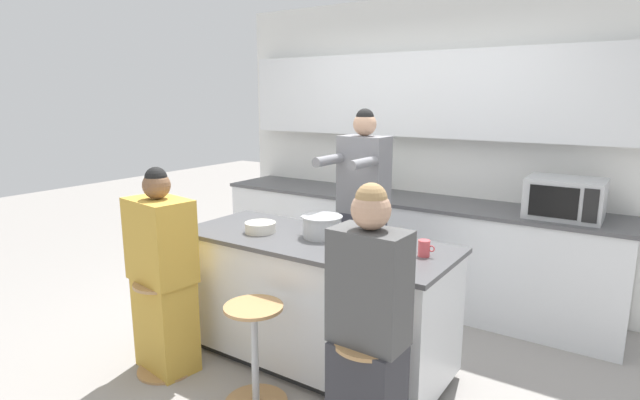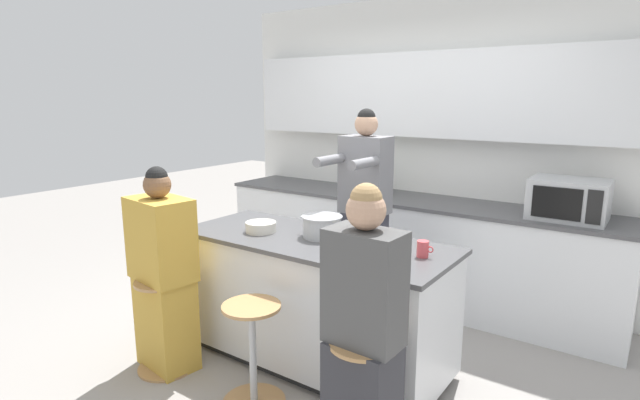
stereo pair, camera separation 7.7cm
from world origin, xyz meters
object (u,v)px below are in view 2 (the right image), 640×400
object	(u,v)px
bar_stool_leftmost	(164,323)
banana_bunch	(396,243)
person_cooking	(364,224)
potted_plant	(376,178)
coffee_cup_far	(397,262)
cooking_pot	(322,226)
kitchen_island	(314,300)
coffee_cup_near	(423,249)
microwave	(569,199)
bar_stool_center	(253,353)
fruit_bowl	(261,227)
bar_stool_rightmost	(363,398)
person_seated_near	(363,338)
person_wrapped_blanket	(163,276)

from	to	relation	value
bar_stool_leftmost	banana_bunch	bearing A→B (deg)	32.61
bar_stool_leftmost	banana_bunch	world-z (taller)	banana_bunch
bar_stool_leftmost	person_cooking	distance (m)	1.60
person_cooking	potted_plant	world-z (taller)	person_cooking
coffee_cup_far	cooking_pot	bearing A→B (deg)	156.38
kitchen_island	coffee_cup_near	bearing A→B (deg)	4.38
kitchen_island	microwave	world-z (taller)	microwave
bar_stool_center	person_cooking	size ratio (longest dim) A/B	0.37
kitchen_island	person_cooking	xyz separation A→B (m)	(0.03, 0.62, 0.41)
banana_bunch	microwave	distance (m)	1.47
person_cooking	potted_plant	distance (m)	0.91
bar_stool_center	coffee_cup_near	distance (m)	1.18
fruit_bowl	microwave	xyz separation A→B (m)	(1.71, 1.47, 0.15)
cooking_pot	fruit_bowl	size ratio (longest dim) A/B	1.68
kitchen_island	bar_stool_rightmost	xyz separation A→B (m)	(0.76, -0.62, -0.12)
person_seated_near	microwave	bearing A→B (deg)	76.64
bar_stool_center	bar_stool_rightmost	distance (m)	0.76
microwave	potted_plant	bearing A→B (deg)	178.72
banana_bunch	microwave	bearing A→B (deg)	57.74
coffee_cup_near	bar_stool_leftmost	bearing A→B (deg)	-154.45
fruit_bowl	cooking_pot	bearing A→B (deg)	18.59
kitchen_island	banana_bunch	xyz separation A→B (m)	(0.53, 0.16, 0.46)
person_seated_near	cooking_pot	xyz separation A→B (m)	(-0.74, 0.70, 0.30)
bar_stool_center	cooking_pot	bearing A→B (deg)	88.05
cooking_pot	coffee_cup_near	bearing A→B (deg)	-0.77
coffee_cup_near	potted_plant	xyz separation A→B (m)	(-1.07, 1.37, 0.14)
coffee_cup_near	potted_plant	world-z (taller)	potted_plant
bar_stool_leftmost	fruit_bowl	size ratio (longest dim) A/B	2.94
person_cooking	coffee_cup_near	xyz separation A→B (m)	(0.73, -0.56, 0.07)
coffee_cup_far	banana_bunch	xyz separation A→B (m)	(-0.21, 0.40, -0.02)
potted_plant	microwave	bearing A→B (deg)	-1.28
bar_stool_rightmost	banana_bunch	size ratio (longest dim) A/B	4.06
person_seated_near	fruit_bowl	bearing A→B (deg)	156.16
person_seated_near	bar_stool_center	bearing A→B (deg)	-179.44
kitchen_island	person_cooking	bearing A→B (deg)	87.33
bar_stool_rightmost	coffee_cup_far	size ratio (longest dim) A/B	6.11
person_seated_near	cooking_pot	size ratio (longest dim) A/B	3.96
bar_stool_leftmost	person_seated_near	bearing A→B (deg)	1.22
coffee_cup_far	banana_bunch	world-z (taller)	coffee_cup_far
coffee_cup_far	person_cooking	bearing A→B (deg)	129.29
cooking_pot	potted_plant	world-z (taller)	potted_plant
person_seated_near	person_wrapped_blanket	bearing A→B (deg)	-178.13
banana_bunch	potted_plant	bearing A→B (deg)	123.65
fruit_bowl	bar_stool_leftmost	bearing A→B (deg)	-121.13
kitchen_island	person_wrapped_blanket	bearing A→B (deg)	-140.66
person_wrapped_blanket	bar_stool_rightmost	bearing A→B (deg)	8.81
banana_bunch	potted_plant	world-z (taller)	potted_plant
coffee_cup_far	coffee_cup_near	bearing A→B (deg)	86.38
person_cooking	fruit_bowl	bearing A→B (deg)	-121.21
person_wrapped_blanket	microwave	size ratio (longest dim) A/B	2.61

